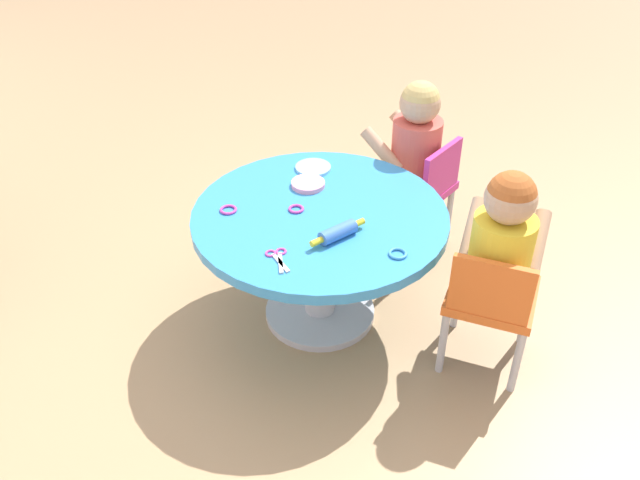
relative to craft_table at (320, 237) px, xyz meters
name	(u,v)px	position (x,y,z in m)	size (l,w,h in m)	color
ground_plane	(320,314)	(0.00, 0.00, -0.38)	(10.00, 10.00, 0.00)	tan
craft_table	(320,237)	(0.00, 0.00, 0.00)	(0.94, 0.94, 0.49)	silver
child_chair_left	(491,299)	(-0.37, -0.54, -0.08)	(0.41, 0.41, 0.54)	#B7B7BC
seated_child_left	(503,240)	(-0.33, -0.56, 0.15)	(0.43, 0.41, 0.51)	#3F4772
child_chair_right	(419,188)	(0.40, -0.51, -0.08)	(0.42, 0.42, 0.54)	#B7B7BC
seated_child_right	(416,139)	(0.43, -0.49, 0.15)	(0.44, 0.43, 0.51)	#3F4772
rolling_pin	(338,232)	(-0.17, -0.03, 0.13)	(0.13, 0.21, 0.05)	#3F72CC
craft_scissors	(278,257)	(-0.25, 0.19, 0.11)	(0.14, 0.08, 0.01)	silver
playdough_blob_0	(313,168)	(0.32, -0.03, 0.12)	(0.14, 0.14, 0.01)	#8CCCF2
playdough_blob_1	(308,184)	(0.19, 0.01, 0.12)	(0.13, 0.13, 0.02)	pink
cookie_cutter_0	(228,210)	(0.07, 0.33, 0.11)	(0.06, 0.06, 0.01)	#D83FA5
cookie_cutter_1	(296,209)	(0.03, 0.08, 0.11)	(0.06, 0.06, 0.01)	#D83FA5
cookie_cutter_2	(398,254)	(-0.30, -0.21, 0.11)	(0.06, 0.06, 0.01)	#3F99D8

